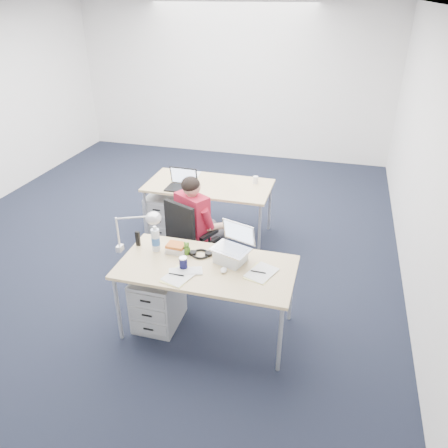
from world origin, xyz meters
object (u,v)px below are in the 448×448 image
object	(u,v)px
computer_mouse	(224,270)
can_koozie	(183,263)
seated_person	(202,224)
desk_far	(209,188)
dark_laptop	(180,179)
desk_lamp	(132,231)
drawer_pedestal_near	(158,299)
water_bottle	(156,238)
bear_figurine	(187,248)
wireless_keyboard	(186,271)
far_cup	(256,180)
desk_near	(207,270)
office_chair	(192,254)
headphones	(201,253)
silver_laptop	(231,245)
cordless_phone	(138,239)
sunglasses	(232,259)
drawer_pedestal_far	(165,213)
book_stack	(176,248)

from	to	relation	value
computer_mouse	can_koozie	world-z (taller)	can_koozie
seated_person	desk_far	bearing A→B (deg)	131.96
computer_mouse	dark_laptop	distance (m)	1.90
desk_lamp	dark_laptop	size ratio (longest dim) A/B	1.34
desk_far	seated_person	size ratio (longest dim) A/B	1.33
desk_lamp	drawer_pedestal_near	bearing A→B (deg)	7.59
seated_person	computer_mouse	world-z (taller)	seated_person
water_bottle	bear_figurine	distance (m)	0.31
wireless_keyboard	dark_laptop	size ratio (longest dim) A/B	0.82
seated_person	far_cup	size ratio (longest dim) A/B	12.61
seated_person	bear_figurine	world-z (taller)	seated_person
desk_near	desk_far	bearing A→B (deg)	106.54
office_chair	far_cup	bearing A→B (deg)	91.03
can_koozie	headphones	bearing A→B (deg)	73.45
silver_laptop	desk_lamp	world-z (taller)	desk_lamp
cordless_phone	far_cup	xyz separation A→B (m)	(0.79, 1.83, -0.03)
seated_person	sunglasses	size ratio (longest dim) A/B	12.72
desk_lamp	wireless_keyboard	bearing A→B (deg)	6.20
office_chair	far_cup	distance (m)	1.36
headphones	water_bottle	world-z (taller)	water_bottle
drawer_pedestal_near	cordless_phone	bearing A→B (deg)	141.87
drawer_pedestal_near	can_koozie	bearing A→B (deg)	-11.43
office_chair	drawer_pedestal_far	world-z (taller)	office_chair
seated_person	desk_lamp	world-z (taller)	desk_lamp
desk_lamp	book_stack	bearing A→B (deg)	40.75
wireless_keyboard	headphones	world-z (taller)	headphones
drawer_pedestal_near	computer_mouse	xyz separation A→B (m)	(0.67, -0.01, 0.47)
book_stack	sunglasses	xyz separation A→B (m)	(0.54, 0.01, -0.03)
desk_near	dark_laptop	size ratio (longest dim) A/B	4.44
cordless_phone	far_cup	bearing A→B (deg)	68.23
drawer_pedestal_far	bear_figurine	world-z (taller)	bear_figurine
desk_near	silver_laptop	bearing A→B (deg)	34.02
office_chair	computer_mouse	bearing A→B (deg)	-32.00
drawer_pedestal_near	far_cup	xyz separation A→B (m)	(0.53, 2.03, 0.50)
silver_laptop	dark_laptop	size ratio (longest dim) A/B	0.97
desk_near	wireless_keyboard	xyz separation A→B (m)	(-0.15, -0.14, 0.05)
wireless_keyboard	far_cup	size ratio (longest dim) A/B	3.12
drawer_pedestal_near	desk_lamp	size ratio (longest dim) A/B	1.14
can_koozie	sunglasses	bearing A→B (deg)	34.29
cordless_phone	dark_laptop	size ratio (longest dim) A/B	0.43
dark_laptop	sunglasses	bearing A→B (deg)	-52.83
bear_figurine	computer_mouse	bearing A→B (deg)	-14.95
desk_lamp	far_cup	world-z (taller)	desk_lamp
office_chair	wireless_keyboard	size ratio (longest dim) A/B	3.30
wireless_keyboard	far_cup	bearing A→B (deg)	63.97
silver_laptop	headphones	distance (m)	0.34
book_stack	desk_lamp	world-z (taller)	desk_lamp
seated_person	wireless_keyboard	distance (m)	1.15
desk_far	wireless_keyboard	distance (m)	1.98
water_bottle	sunglasses	bearing A→B (deg)	2.20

